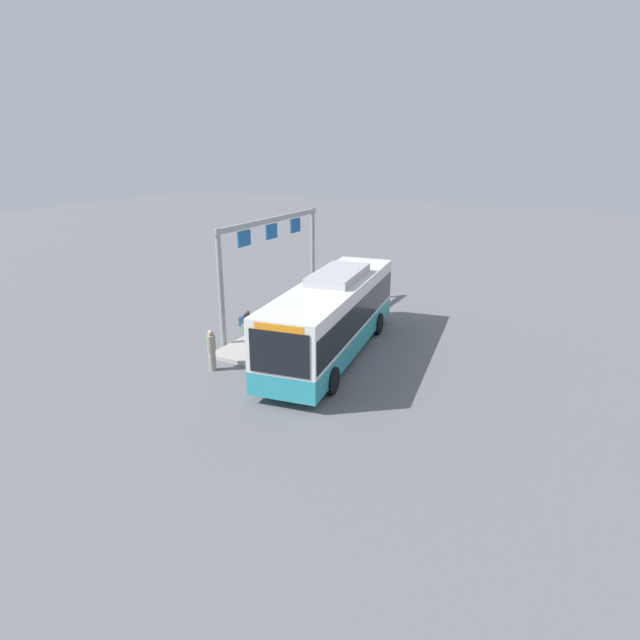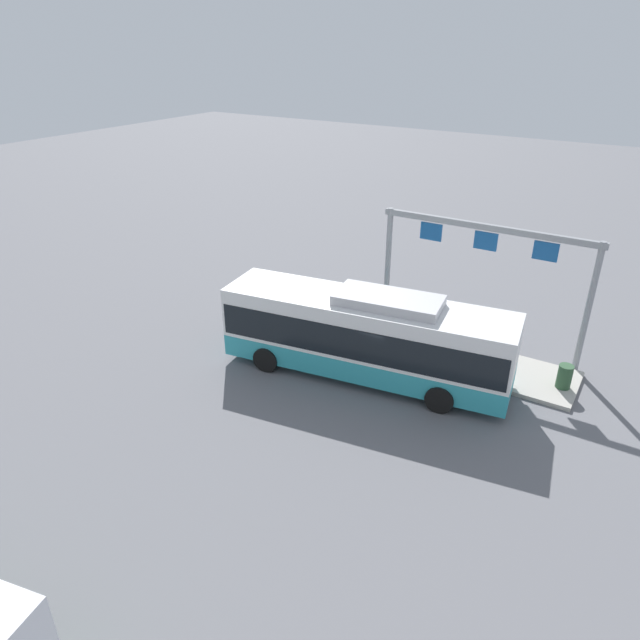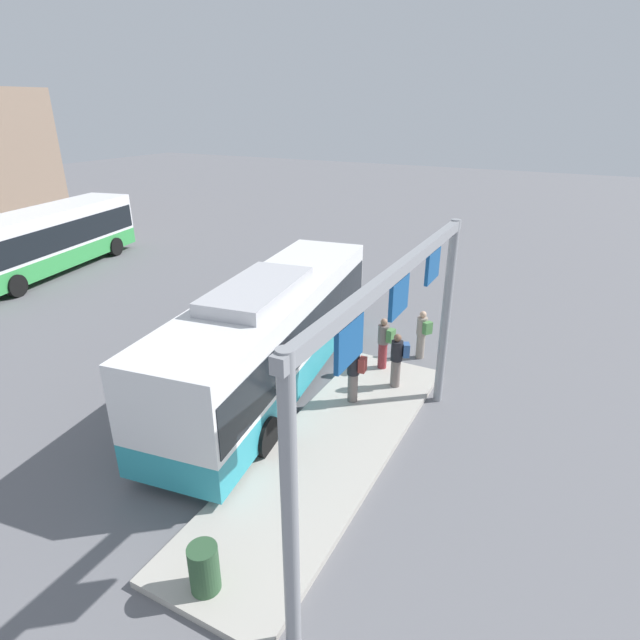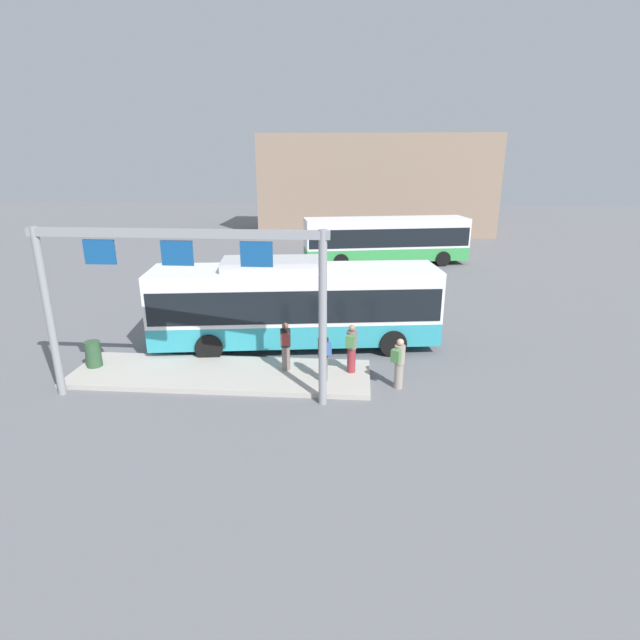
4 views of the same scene
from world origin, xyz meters
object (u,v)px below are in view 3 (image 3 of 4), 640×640
at_px(bus_main, 272,329).
at_px(trash_bin, 204,568).
at_px(person_boarding, 384,342).
at_px(person_waiting_far, 354,373).
at_px(person_waiting_near, 422,334).
at_px(person_waiting_mid, 397,359).
at_px(bus_background_left, 43,238).

relative_size(bus_main, trash_bin, 12.19).
xyz_separation_m(bus_main, person_boarding, (2.19, -2.66, -0.76)).
bearing_deg(person_boarding, person_waiting_far, 100.60).
xyz_separation_m(person_boarding, person_waiting_near, (1.51, -0.76, -0.16)).
bearing_deg(person_waiting_mid, person_boarding, -75.92).
height_order(person_waiting_mid, person_waiting_far, same).
height_order(person_waiting_near, trash_bin, person_waiting_near).
bearing_deg(person_waiting_near, bus_main, 79.28).
xyz_separation_m(person_waiting_near, person_waiting_far, (-3.71, 0.79, 0.16)).
xyz_separation_m(person_waiting_far, trash_bin, (-6.64, -0.20, -0.44)).
xyz_separation_m(bus_background_left, person_waiting_far, (-4.16, -18.58, -0.73)).
distance_m(person_waiting_near, person_waiting_far, 3.80).
distance_m(bus_main, person_waiting_mid, 3.73).
relative_size(person_boarding, person_waiting_far, 1.00).
distance_m(bus_main, person_boarding, 3.53).
relative_size(bus_background_left, trash_bin, 12.44).
bearing_deg(person_waiting_near, person_boarding, 95.26).
bearing_deg(person_waiting_near, trash_bin, 118.77).
distance_m(bus_background_left, person_waiting_near, 19.39).
bearing_deg(person_waiting_near, bus_background_left, 30.68).
relative_size(person_waiting_far, trash_bin, 1.86).
height_order(bus_main, trash_bin, bus_main).
bearing_deg(bus_main, person_waiting_mid, -76.90).
bearing_deg(person_waiting_far, person_waiting_mid, -125.80).
height_order(bus_background_left, person_waiting_far, bus_background_left).
xyz_separation_m(bus_main, person_waiting_near, (3.70, -3.42, -0.92)).
relative_size(person_waiting_near, person_waiting_far, 1.00).
distance_m(person_boarding, person_waiting_near, 1.70).
distance_m(bus_background_left, person_boarding, 18.72).
distance_m(bus_background_left, person_waiting_mid, 19.57).
distance_m(person_boarding, person_waiting_mid, 1.15).
bearing_deg(bus_main, trash_bin, -165.03).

